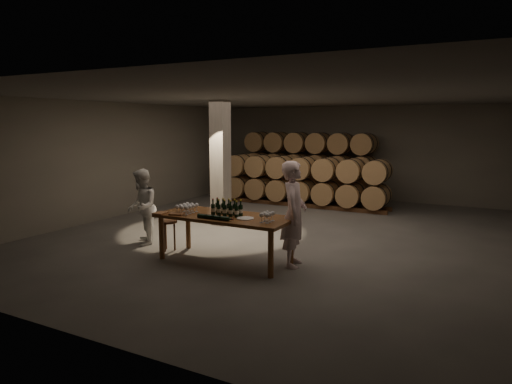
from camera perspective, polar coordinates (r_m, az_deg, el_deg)
The scene contains 15 objects.
room at distance 11.74m, azimuth -4.46°, elevation 3.59°, with size 12.00×12.00×12.00m.
tasting_table at distance 8.65m, azimuth -3.92°, elevation -3.60°, with size 2.60×1.10×0.90m.
barrel_stack_back at distance 16.04m, azimuth 6.57°, elevation 3.44°, with size 4.70×0.95×2.31m.
barrel_stack_front at distance 14.64m, azimuth 5.96°, elevation 1.51°, with size 5.48×0.95×1.57m.
bottle_cluster at distance 8.60m, azimuth -3.68°, elevation -2.21°, with size 0.60×0.23×0.31m.
lying_bottles at distance 8.28m, azimuth -5.30°, elevation -3.16°, with size 0.75×0.08×0.08m.
glass_cluster_left at distance 8.94m, azimuth -8.64°, elevation -1.78°, with size 0.31×0.42×0.17m.
glass_cluster_right at distance 8.03m, azimuth 1.41°, elevation -2.83°, with size 0.20×0.31×0.18m.
plate at distance 8.30m, azimuth -1.35°, elevation -3.32°, with size 0.31×0.31×0.02m, color white.
notebook_near at distance 8.80m, azimuth -9.86°, elevation -2.71°, with size 0.26×0.21×0.03m, color #9B6038.
notebook_corner at distance 8.96m, azimuth -11.86°, elevation -2.58°, with size 0.21×0.27×0.02m, color #9B6038.
pen at distance 8.67m, azimuth -9.11°, elevation -2.93°, with size 0.01×0.01×0.16m, color black.
stool at distance 9.61m, azimuth -10.94°, elevation -4.19°, with size 0.38×0.38×0.63m.
person_man at distance 8.37m, azimuth 4.75°, elevation -2.76°, with size 0.71×0.47×1.95m, color silver.
person_woman at distance 10.17m, azimuth -14.09°, elevation -1.83°, with size 0.80×0.63×1.65m, color white.
Camera 1 is at (4.48, -9.67, 2.62)m, focal length 32.00 mm.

